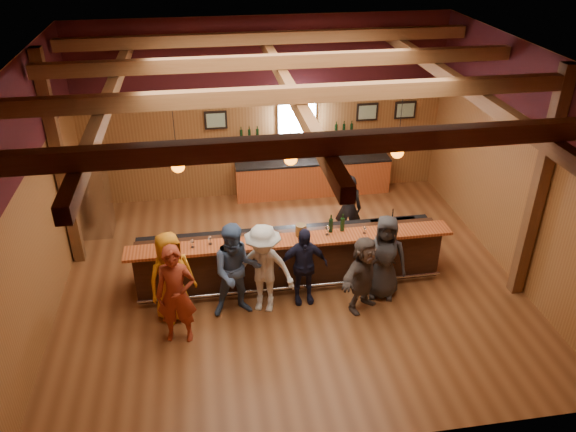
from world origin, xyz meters
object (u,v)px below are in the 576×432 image
at_px(customer_white, 263,269).
at_px(ice_bucket, 301,230).
at_px(customer_redvest, 176,295).
at_px(bottle_a, 331,225).
at_px(bar_counter, 290,255).
at_px(customer_navy, 303,266).
at_px(back_bar_cabinet, 313,178).
at_px(customer_orange, 171,277).
at_px(customer_brown, 364,274).
at_px(customer_denim, 236,271).
at_px(bartender, 348,208).
at_px(stainless_fridge, 93,198).
at_px(customer_dark, 384,257).

relative_size(customer_white, ice_bucket, 7.83).
bearing_deg(customer_redvest, bottle_a, 31.66).
bearing_deg(bar_counter, customer_navy, -81.55).
height_order(back_bar_cabinet, bottle_a, bottle_a).
distance_m(customer_orange, bottle_a, 3.18).
distance_m(customer_brown, ice_bucket, 1.47).
height_order(customer_denim, bartender, customer_denim).
bearing_deg(stainless_fridge, customer_brown, -34.50).
height_order(customer_denim, customer_navy, customer_denim).
height_order(customer_white, bartender, customer_white).
xyz_separation_m(bar_counter, bartender, (1.51, 1.24, 0.28)).
xyz_separation_m(back_bar_cabinet, ice_bucket, (-1.01, -3.78, 0.75)).
height_order(customer_redvest, bartender, customer_redvest).
xyz_separation_m(customer_dark, bottle_a, (-0.89, 0.68, 0.39)).
height_order(customer_denim, customer_dark, customer_denim).
bearing_deg(customer_navy, customer_brown, -20.41).
bearing_deg(bottle_a, customer_navy, -136.50).
bearing_deg(customer_redvest, customer_white, 27.72).
height_order(customer_brown, bottle_a, customer_brown).
height_order(back_bar_cabinet, bartender, bartender).
bearing_deg(bartender, customer_redvest, 53.07).
height_order(customer_white, ice_bucket, customer_white).
height_order(customer_dark, bartender, customer_dark).
relative_size(bar_counter, bottle_a, 16.64).
height_order(customer_redvest, customer_white, customer_redvest).
relative_size(bar_counter, ice_bucket, 27.40).
bearing_deg(customer_denim, bottle_a, 19.31).
distance_m(customer_redvest, customer_denim, 1.20).
distance_m(customer_navy, customer_brown, 1.13).
distance_m(bar_counter, customer_orange, 2.49).
bearing_deg(bottle_a, stainless_fridge, 151.74).
height_order(stainless_fridge, bartender, stainless_fridge).
xyz_separation_m(customer_brown, ice_bucket, (-1.00, 0.98, 0.46)).
relative_size(customer_redvest, customer_navy, 1.18).
relative_size(customer_dark, ice_bucket, 7.54).
bearing_deg(customer_brown, customer_navy, 125.90).
height_order(customer_redvest, customer_brown, customer_redvest).
xyz_separation_m(customer_navy, customer_dark, (1.55, -0.06, 0.07)).
bearing_deg(customer_denim, customer_white, -0.04).
bearing_deg(customer_redvest, stainless_fridge, 123.29).
bearing_deg(ice_bucket, customer_brown, -44.29).
distance_m(customer_redvest, customer_brown, 3.40).
distance_m(bar_counter, stainless_fridge, 4.81).
bearing_deg(customer_white, customer_orange, -160.82).
bearing_deg(customer_dark, customer_orange, -162.34).
bearing_deg(customer_orange, customer_denim, -29.78).
distance_m(customer_white, ice_bucket, 1.14).
bearing_deg(customer_brown, customer_white, 138.29).
xyz_separation_m(bar_counter, customer_dark, (1.67, -0.86, 0.35)).
distance_m(stainless_fridge, customer_navy, 5.34).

